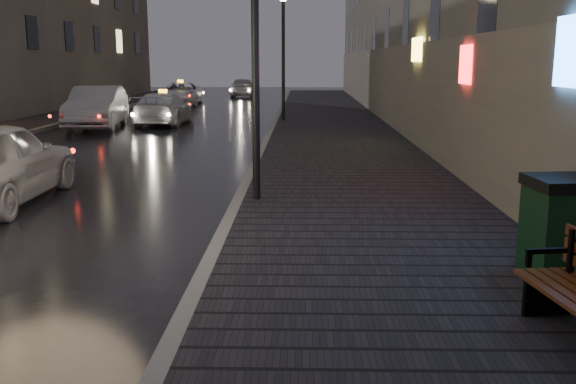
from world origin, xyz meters
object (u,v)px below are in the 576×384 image
(lamp_near, at_px, (255,14))
(taxi_mid, at_px, (163,109))
(car_far, at_px, (243,88))
(lamp_far, at_px, (283,41))
(car_left_mid, at_px, (97,107))
(trash_bin, at_px, (561,225))
(taxi_far, at_px, (181,93))

(lamp_near, bearing_deg, taxi_mid, 108.20)
(taxi_mid, relative_size, car_far, 1.10)
(lamp_far, relative_size, taxi_mid, 1.13)
(car_left_mid, bearing_deg, trash_bin, -64.55)
(taxi_mid, bearing_deg, taxi_far, -81.94)
(lamp_far, relative_size, car_far, 1.25)
(lamp_far, distance_m, car_left_mid, 8.15)
(lamp_far, bearing_deg, car_far, 100.36)
(trash_bin, height_order, taxi_mid, taxi_mid)
(lamp_far, distance_m, car_far, 20.19)
(trash_bin, height_order, car_left_mid, car_left_mid)
(trash_bin, xyz_separation_m, car_left_mid, (-11.37, 18.15, 0.08))
(car_far, bearing_deg, taxi_far, 66.19)
(car_left_mid, height_order, taxi_mid, car_left_mid)
(car_left_mid, distance_m, taxi_mid, 2.77)
(lamp_far, height_order, taxi_far, lamp_far)
(lamp_far, bearing_deg, car_left_mid, -164.41)
(taxi_mid, xyz_separation_m, car_far, (1.45, 20.31, 0.04))
(taxi_far, bearing_deg, car_far, 66.24)
(car_left_mid, bearing_deg, lamp_far, 8.98)
(trash_bin, height_order, taxi_far, taxi_far)
(lamp_far, xyz_separation_m, trash_bin, (3.95, -20.22, -2.73))
(lamp_far, relative_size, taxi_far, 1.07)
(lamp_far, height_order, car_far, lamp_far)
(lamp_far, xyz_separation_m, taxi_mid, (-5.05, -0.64, -2.81))
(trash_bin, xyz_separation_m, car_far, (-7.55, 39.89, -0.04))
(lamp_far, relative_size, car_left_mid, 1.04)
(car_left_mid, bearing_deg, taxi_far, 80.17)
(lamp_near, bearing_deg, car_far, 95.76)
(taxi_mid, bearing_deg, lamp_far, -172.14)
(trash_bin, bearing_deg, lamp_near, 126.89)
(trash_bin, distance_m, taxi_far, 33.62)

